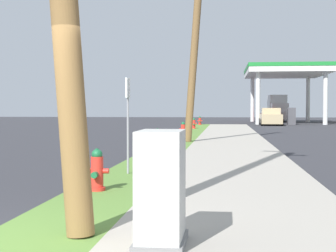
{
  "coord_description": "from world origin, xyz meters",
  "views": [
    {
      "loc": [
        2.78,
        -5.02,
        1.58
      ],
      "look_at": [
        0.7,
        13.06,
        0.92
      ],
      "focal_mm": 53.97,
      "sensor_mm": 36.0,
      "label": 1
    }
  ],
  "objects_px": {
    "street_sign_post": "(128,105)",
    "fire_hydrant_fifth": "(200,121)",
    "fire_hydrant_second": "(158,140)",
    "fire_hydrant_nearest": "(97,172)",
    "truck_white_at_forecourt": "(277,109)",
    "car_tan_by_near_pump": "(271,117)",
    "fire_hydrant_fourth": "(194,124)",
    "car_red_by_far_pump": "(270,116)",
    "fire_hydrant_third": "(183,130)",
    "utility_pole_midground": "(196,27)",
    "utility_cabinet": "(161,192)"
  },
  "relations": [
    {
      "from": "car_tan_by_near_pump",
      "to": "truck_white_at_forecourt",
      "type": "distance_m",
      "value": 14.72
    },
    {
      "from": "fire_hydrant_nearest",
      "to": "truck_white_at_forecourt",
      "type": "distance_m",
      "value": 53.09
    },
    {
      "from": "fire_hydrant_fourth",
      "to": "utility_pole_midground",
      "type": "height_order",
      "value": "utility_pole_midground"
    },
    {
      "from": "street_sign_post",
      "to": "fire_hydrant_nearest",
      "type": "bearing_deg",
      "value": -92.4
    },
    {
      "from": "fire_hydrant_third",
      "to": "fire_hydrant_fifth",
      "type": "distance_m",
      "value": 17.45
    },
    {
      "from": "fire_hydrant_second",
      "to": "utility_cabinet",
      "type": "bearing_deg",
      "value": -82.09
    },
    {
      "from": "car_red_by_far_pump",
      "to": "fire_hydrant_second",
      "type": "bearing_deg",
      "value": -100.34
    },
    {
      "from": "car_tan_by_near_pump",
      "to": "car_red_by_far_pump",
      "type": "relative_size",
      "value": 1.01
    },
    {
      "from": "fire_hydrant_second",
      "to": "utility_pole_midground",
      "type": "bearing_deg",
      "value": 75.66
    },
    {
      "from": "fire_hydrant_nearest",
      "to": "fire_hydrant_third",
      "type": "xyz_separation_m",
      "value": [
        0.06,
        17.25,
        0.0
      ]
    },
    {
      "from": "utility_cabinet",
      "to": "street_sign_post",
      "type": "xyz_separation_m",
      "value": [
        -1.47,
        5.71,
        0.95
      ]
    },
    {
      "from": "fire_hydrant_nearest",
      "to": "fire_hydrant_third",
      "type": "height_order",
      "value": "same"
    },
    {
      "from": "fire_hydrant_nearest",
      "to": "car_tan_by_near_pump",
      "type": "relative_size",
      "value": 0.16
    },
    {
      "from": "fire_hydrant_second",
      "to": "fire_hydrant_fifth",
      "type": "distance_m",
      "value": 25.97
    },
    {
      "from": "car_red_by_far_pump",
      "to": "utility_cabinet",
      "type": "bearing_deg",
      "value": -96.12
    },
    {
      "from": "fire_hydrant_nearest",
      "to": "fire_hydrant_fifth",
      "type": "bearing_deg",
      "value": 89.94
    },
    {
      "from": "fire_hydrant_nearest",
      "to": "utility_cabinet",
      "type": "distance_m",
      "value": 3.74
    },
    {
      "from": "truck_white_at_forecourt",
      "to": "car_tan_by_near_pump",
      "type": "bearing_deg",
      "value": -98.02
    },
    {
      "from": "fire_hydrant_second",
      "to": "fire_hydrant_nearest",
      "type": "bearing_deg",
      "value": -89.27
    },
    {
      "from": "fire_hydrant_nearest",
      "to": "fire_hydrant_fifth",
      "type": "relative_size",
      "value": 1.0
    },
    {
      "from": "fire_hydrant_nearest",
      "to": "truck_white_at_forecourt",
      "type": "relative_size",
      "value": 0.12
    },
    {
      "from": "fire_hydrant_nearest",
      "to": "car_tan_by_near_pump",
      "type": "height_order",
      "value": "car_tan_by_near_pump"
    },
    {
      "from": "fire_hydrant_third",
      "to": "car_red_by_far_pump",
      "type": "relative_size",
      "value": 0.16
    },
    {
      "from": "utility_cabinet",
      "to": "car_tan_by_near_pump",
      "type": "xyz_separation_m",
      "value": [
        4.73,
        41.24,
        0.03
      ]
    },
    {
      "from": "fire_hydrant_fourth",
      "to": "fire_hydrant_nearest",
      "type": "bearing_deg",
      "value": -90.01
    },
    {
      "from": "street_sign_post",
      "to": "car_red_by_far_pump",
      "type": "height_order",
      "value": "street_sign_post"
    },
    {
      "from": "fire_hydrant_fifth",
      "to": "truck_white_at_forecourt",
      "type": "distance_m",
      "value": 19.6
    },
    {
      "from": "fire_hydrant_nearest",
      "to": "street_sign_post",
      "type": "bearing_deg",
      "value": 87.6
    },
    {
      "from": "fire_hydrant_fifth",
      "to": "utility_pole_midground",
      "type": "bearing_deg",
      "value": -87.53
    },
    {
      "from": "fire_hydrant_fourth",
      "to": "truck_white_at_forecourt",
      "type": "distance_m",
      "value": 26.77
    },
    {
      "from": "fire_hydrant_second",
      "to": "utility_cabinet",
      "type": "height_order",
      "value": "utility_cabinet"
    },
    {
      "from": "street_sign_post",
      "to": "car_red_by_far_pump",
      "type": "distance_m",
      "value": 46.57
    },
    {
      "from": "fire_hydrant_third",
      "to": "fire_hydrant_fourth",
      "type": "xyz_separation_m",
      "value": [
        -0.06,
        9.75,
        0.0
      ]
    },
    {
      "from": "fire_hydrant_fifth",
      "to": "truck_white_at_forecourt",
      "type": "bearing_deg",
      "value": 64.83
    },
    {
      "from": "fire_hydrant_nearest",
      "to": "fire_hydrant_second",
      "type": "relative_size",
      "value": 1.0
    },
    {
      "from": "street_sign_post",
      "to": "fire_hydrant_fifth",
      "type": "bearing_deg",
      "value": 90.11
    },
    {
      "from": "street_sign_post",
      "to": "car_red_by_far_pump",
      "type": "relative_size",
      "value": 0.47
    },
    {
      "from": "truck_white_at_forecourt",
      "to": "fire_hydrant_nearest",
      "type": "bearing_deg",
      "value": -99.06
    },
    {
      "from": "fire_hydrant_nearest",
      "to": "fire_hydrant_fifth",
      "type": "distance_m",
      "value": 34.7
    },
    {
      "from": "fire_hydrant_third",
      "to": "car_red_by_far_pump",
      "type": "bearing_deg",
      "value": 77.22
    },
    {
      "from": "fire_hydrant_fourth",
      "to": "street_sign_post",
      "type": "height_order",
      "value": "street_sign_post"
    },
    {
      "from": "fire_hydrant_nearest",
      "to": "utility_pole_midground",
      "type": "relative_size",
      "value": 0.08
    },
    {
      "from": "fire_hydrant_second",
      "to": "fire_hydrant_fourth",
      "type": "height_order",
      "value": "same"
    },
    {
      "from": "truck_white_at_forecourt",
      "to": "fire_hydrant_fifth",
      "type": "bearing_deg",
      "value": -115.17
    },
    {
      "from": "street_sign_post",
      "to": "car_tan_by_near_pump",
      "type": "bearing_deg",
      "value": 80.09
    },
    {
      "from": "fire_hydrant_third",
      "to": "utility_pole_midground",
      "type": "bearing_deg",
      "value": -78.01
    },
    {
      "from": "fire_hydrant_fourth",
      "to": "car_red_by_far_pump",
      "type": "xyz_separation_m",
      "value": [
        7.11,
        21.35,
        0.28
      ]
    },
    {
      "from": "fire_hydrant_third",
      "to": "utility_cabinet",
      "type": "xyz_separation_m",
      "value": [
        1.51,
        -20.63,
        0.24
      ]
    },
    {
      "from": "fire_hydrant_fifth",
      "to": "fire_hydrant_nearest",
      "type": "bearing_deg",
      "value": -90.06
    },
    {
      "from": "fire_hydrant_second",
      "to": "utility_cabinet",
      "type": "relative_size",
      "value": 0.61
    }
  ]
}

